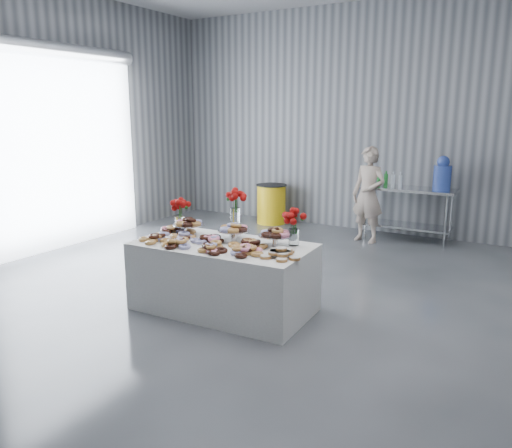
{
  "coord_description": "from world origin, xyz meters",
  "views": [
    {
      "loc": [
        2.72,
        -4.31,
        2.14
      ],
      "look_at": [
        -0.08,
        0.47,
        0.89
      ],
      "focal_mm": 35.0,
      "sensor_mm": 36.0,
      "label": 1
    }
  ],
  "objects_px": {
    "display_table": "(223,277)",
    "person": "(368,195)",
    "water_jug": "(442,175)",
    "prep_table": "(409,204)",
    "trash_barrel": "(271,204)"
  },
  "relations": [
    {
      "from": "display_table",
      "to": "person",
      "type": "relative_size",
      "value": 1.2
    },
    {
      "from": "prep_table",
      "to": "person",
      "type": "distance_m",
      "value": 0.73
    },
    {
      "from": "person",
      "to": "water_jug",
      "type": "bearing_deg",
      "value": 35.04
    },
    {
      "from": "prep_table",
      "to": "water_jug",
      "type": "xyz_separation_m",
      "value": [
        0.5,
        -0.0,
        0.53
      ]
    },
    {
      "from": "display_table",
      "to": "water_jug",
      "type": "distance_m",
      "value": 4.44
    },
    {
      "from": "display_table",
      "to": "trash_barrel",
      "type": "relative_size",
      "value": 2.49
    },
    {
      "from": "display_table",
      "to": "person",
      "type": "distance_m",
      "value": 3.74
    },
    {
      "from": "display_table",
      "to": "water_jug",
      "type": "xyz_separation_m",
      "value": [
        1.48,
        4.12,
        0.77
      ]
    },
    {
      "from": "display_table",
      "to": "person",
      "type": "height_order",
      "value": "person"
    },
    {
      "from": "person",
      "to": "display_table",
      "type": "bearing_deg",
      "value": -83.06
    },
    {
      "from": "water_jug",
      "to": "person",
      "type": "distance_m",
      "value": 1.2
    },
    {
      "from": "display_table",
      "to": "prep_table",
      "type": "distance_m",
      "value": 4.24
    },
    {
      "from": "prep_table",
      "to": "person",
      "type": "bearing_deg",
      "value": -143.13
    },
    {
      "from": "person",
      "to": "trash_barrel",
      "type": "distance_m",
      "value": 2.14
    },
    {
      "from": "person",
      "to": "prep_table",
      "type": "bearing_deg",
      "value": 50.19
    }
  ]
}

